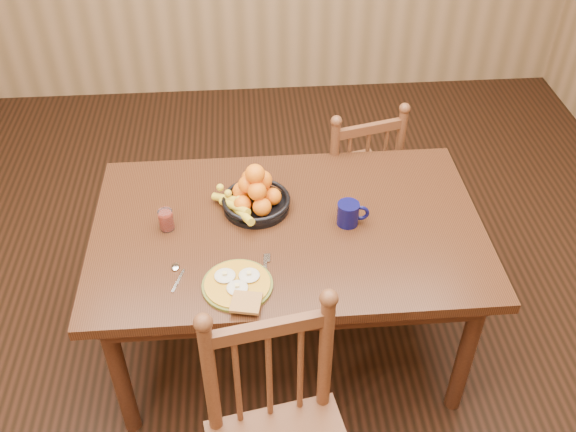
{
  "coord_description": "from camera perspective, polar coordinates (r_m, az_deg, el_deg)",
  "views": [
    {
      "loc": [
        -0.15,
        -1.97,
        2.48
      ],
      "look_at": [
        0.0,
        0.0,
        0.8
      ],
      "focal_mm": 40.0,
      "sensor_mm": 36.0,
      "label": 1
    }
  ],
  "objects": [
    {
      "name": "fork",
      "position": [
        2.44,
        -2.01,
        -4.67
      ],
      "size": [
        0.04,
        0.18,
        0.0
      ],
      "rotation": [
        0.0,
        0.0,
        -0.08
      ],
      "color": "silver",
      "rests_on": "dining_table"
    },
    {
      "name": "juice_glass",
      "position": [
        2.63,
        -10.77,
        -0.39
      ],
      "size": [
        0.06,
        0.06,
        0.09
      ],
      "color": "silver",
      "rests_on": "dining_table"
    },
    {
      "name": "breakfast_plate",
      "position": [
        2.38,
        -4.47,
        -6.13
      ],
      "size": [
        0.26,
        0.3,
        0.04
      ],
      "color": "#59601E",
      "rests_on": "dining_table"
    },
    {
      "name": "fruit_bowl",
      "position": [
        2.68,
        -3.02,
        1.82
      ],
      "size": [
        0.32,
        0.32,
        0.22
      ],
      "color": "black",
      "rests_on": "dining_table"
    },
    {
      "name": "chair_far",
      "position": [
        3.38,
        5.73,
        3.23
      ],
      "size": [
        0.51,
        0.49,
        0.93
      ],
      "rotation": [
        0.0,
        0.0,
        3.39
      ],
      "color": "#4C2717",
      "rests_on": "ground"
    },
    {
      "name": "room",
      "position": [
        2.28,
        0.0,
        10.6
      ],
      "size": [
        4.52,
        5.02,
        2.72
      ],
      "color": "black",
      "rests_on": "ground"
    },
    {
      "name": "dining_table",
      "position": [
        2.69,
        0.0,
        -2.2
      ],
      "size": [
        1.6,
        1.0,
        0.75
      ],
      "color": "black",
      "rests_on": "ground"
    },
    {
      "name": "spoon",
      "position": [
        2.47,
        -9.91,
        -4.87
      ],
      "size": [
        0.05,
        0.16,
        0.01
      ],
      "rotation": [
        0.0,
        0.0,
        -0.32
      ],
      "color": "silver",
      "rests_on": "dining_table"
    },
    {
      "name": "coffee_mug",
      "position": [
        2.62,
        5.46,
        0.23
      ],
      "size": [
        0.13,
        0.09,
        0.1
      ],
      "color": "#0B0A3C",
      "rests_on": "dining_table"
    }
  ]
}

